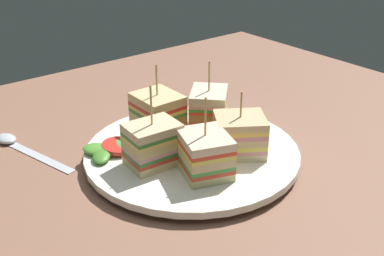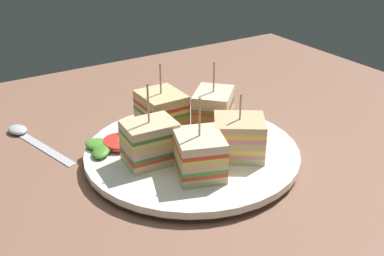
{
  "view_description": "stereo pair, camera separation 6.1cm",
  "coord_description": "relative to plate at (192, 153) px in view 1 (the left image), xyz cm",
  "views": [
    {
      "loc": [
        -33.91,
        -42.58,
        31.4
      ],
      "look_at": [
        0.0,
        0.0,
        4.62
      ],
      "focal_mm": 45.03,
      "sensor_mm": 36.0,
      "label": 1
    },
    {
      "loc": [
        -28.96,
        -46.09,
        31.4
      ],
      "look_at": [
        0.0,
        0.0,
        4.62
      ],
      "focal_mm": 45.03,
      "sensor_mm": 36.0,
      "label": 2
    }
  ],
  "objects": [
    {
      "name": "sandwich_wedge_2",
      "position": [
        -2.44,
        -5.45,
        3.12
      ],
      "size": [
        7.01,
        7.58,
        9.61
      ],
      "rotation": [
        0.0,
        0.0,
        7.51
      ],
      "color": "beige",
      "rests_on": "plate"
    },
    {
      "name": "sandwich_wedge_0",
      "position": [
        -1.12,
        5.87,
        3.58
      ],
      "size": [
        5.31,
        6.2,
        10.09
      ],
      "rotation": [
        0.0,
        0.0,
        4.71
      ],
      "color": "#D8B984",
      "rests_on": "plate"
    },
    {
      "name": "chip_pile",
      "position": [
        0.2,
        0.85,
        1.46
      ],
      "size": [
        6.09,
        6.73,
        1.57
      ],
      "color": "#EDCA80",
      "rests_on": "plate"
    },
    {
      "name": "sandwich_wedge_3",
      "position": [
        4.02,
        -4.43,
        3.12
      ],
      "size": [
        8.14,
        7.92,
        8.3
      ],
      "rotation": [
        0.0,
        0.0,
        8.84
      ],
      "color": "beige",
      "rests_on": "plate"
    },
    {
      "name": "spoon",
      "position": [
        -16.59,
        17.76,
        -0.6
      ],
      "size": [
        5.68,
        15.41,
        1.0
      ],
      "rotation": [
        0.0,
        0.0,
        1.83
      ],
      "color": "silver",
      "rests_on": "ground_plane"
    },
    {
      "name": "salad_garnish",
      "position": [
        -8.74,
        5.65,
        1.22
      ],
      "size": [
        6.94,
        6.35,
        1.17
      ],
      "color": "#5CAE51",
      "rests_on": "plate"
    },
    {
      "name": "plate",
      "position": [
        0.0,
        0.0,
        0.0
      ],
      "size": [
        27.58,
        27.58,
        1.62
      ],
      "color": "white",
      "rests_on": "ground_plane"
    },
    {
      "name": "sandwich_wedge_1",
      "position": [
        -5.96,
        0.46,
        3.29
      ],
      "size": [
        6.5,
        5.05,
        10.22
      ],
      "rotation": [
        0.0,
        0.0,
        6.21
      ],
      "color": "beige",
      "rests_on": "plate"
    },
    {
      "name": "sandwich_wedge_4",
      "position": [
        5.22,
        2.92,
        3.55
      ],
      "size": [
        7.72,
        7.69,
        9.98
      ],
      "rotation": [
        0.0,
        0.0,
        10.2
      ],
      "color": "beige",
      "rests_on": "plate"
    },
    {
      "name": "ground_plane",
      "position": [
        0.0,
        0.0,
        -1.88
      ],
      "size": [
        99.29,
        84.87,
        1.8
      ],
      "primitive_type": "cube",
      "color": "#885D49"
    }
  ]
}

